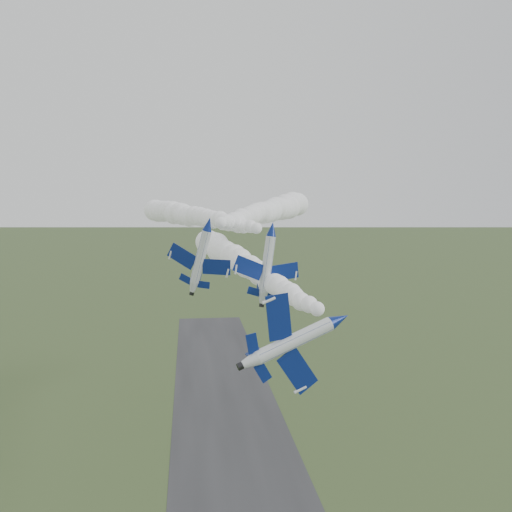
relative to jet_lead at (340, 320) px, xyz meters
The scene contains 7 objects.
runway 49.77m from the jet_lead, 103.39° to the left, with size 24.00×260.00×0.04m, color #2C2C2E.
jet_lead is the anchor object (origin of this frame).
smoke_trail_jet_lead 41.21m from the jet_lead, 99.33° to the left, with size 5.73×75.71×5.73m, color silver, non-canonical shape.
jet_pair_left 28.56m from the jet_lead, 120.60° to the left, with size 9.77×11.58×3.67m.
smoke_trail_jet_pair_left 54.77m from the jet_lead, 90.91° to the left, with size 5.75×61.30×5.75m, color silver, non-canonical shape.
jet_pair_right 25.90m from the jet_lead, 99.58° to the left, with size 10.87×12.74×3.42m.
smoke_trail_jet_pair_right 62.75m from the jet_lead, 104.51° to the left, with size 5.52×69.56×5.52m, color silver, non-canonical shape.
Camera 1 is at (-8.24, -66.00, 47.17)m, focal length 40.00 mm.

